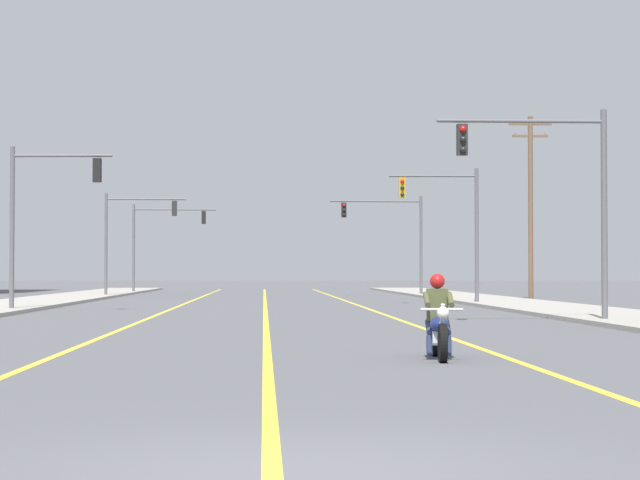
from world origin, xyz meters
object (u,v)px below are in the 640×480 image
utility_pole_right_far (531,201)px  traffic_signal_mid_right (452,216)px  traffic_signal_near_right (556,182)px  traffic_signal_far_right (394,229)px  motorcycle_with_rider (438,325)px  traffic_signal_far_left (158,234)px  traffic_signal_near_left (40,204)px  traffic_signal_mid_left (129,228)px

utility_pole_right_far → traffic_signal_mid_right: bearing=-120.6°
traffic_signal_near_right → traffic_signal_far_right: bearing=90.5°
motorcycle_with_rider → utility_pole_right_far: utility_pole_right_far is taller
traffic_signal_near_right → motorcycle_with_rider: bearing=-111.1°
motorcycle_with_rider → utility_pole_right_far: size_ratio=0.22×
traffic_signal_far_left → utility_pole_right_far: (21.65, -20.86, 1.13)m
motorcycle_with_rider → traffic_signal_far_right: 54.68m
traffic_signal_near_right → traffic_signal_near_left: (-16.81, 11.27, -0.07)m
traffic_signal_mid_right → traffic_signal_far_right: (-0.48, 20.06, 0.10)m
traffic_signal_near_right → utility_pole_right_far: (5.85, 29.89, 1.18)m
traffic_signal_far_right → traffic_signal_far_left: same height
traffic_signal_far_right → utility_pole_right_far: (6.23, -10.34, 1.14)m
traffic_signal_mid_right → utility_pole_right_far: (5.76, 9.72, 1.24)m
traffic_signal_far_right → traffic_signal_far_left: (-15.42, 10.52, 0.00)m
traffic_signal_mid_left → utility_pole_right_far: utility_pole_right_far is taller
traffic_signal_far_right → traffic_signal_near_left: bearing=-119.6°
traffic_signal_near_right → utility_pole_right_far: bearing=78.9°
traffic_signal_near_left → utility_pole_right_far: size_ratio=0.63×
traffic_signal_near_left → traffic_signal_far_right: bearing=60.4°
motorcycle_with_rider → traffic_signal_near_left: (-11.36, 25.37, 3.45)m
motorcycle_with_rider → utility_pole_right_far: 45.66m
traffic_signal_mid_left → traffic_signal_far_right: size_ratio=1.00×
traffic_signal_near_left → utility_pole_right_far: utility_pole_right_far is taller
traffic_signal_far_left → utility_pole_right_far: bearing=-43.9°
traffic_signal_mid_right → traffic_signal_mid_left: (-16.57, 18.41, 0.05)m
traffic_signal_mid_left → utility_pole_right_far: 23.99m
traffic_signal_mid_left → utility_pole_right_far: (22.32, -8.70, 1.19)m
traffic_signal_far_left → traffic_signal_far_right: bearing=-34.3°
traffic_signal_mid_right → traffic_signal_far_left: 34.46m
traffic_signal_near_left → traffic_signal_far_right: same height
traffic_signal_near_left → traffic_signal_mid_right: bearing=27.8°
traffic_signal_mid_right → utility_pole_right_far: utility_pole_right_far is taller
traffic_signal_near_left → traffic_signal_far_right: 33.29m
traffic_signal_far_right → traffic_signal_mid_right: bearing=-88.6°
traffic_signal_near_left → traffic_signal_mid_right: size_ratio=1.00×
traffic_signal_mid_right → traffic_signal_far_left: bearing=117.5°
motorcycle_with_rider → utility_pole_right_far: (11.30, 43.99, 4.70)m
traffic_signal_near_left → traffic_signal_far_left: (1.01, 39.48, 0.12)m
traffic_signal_near_left → traffic_signal_mid_left: (0.34, 27.31, 0.07)m
utility_pole_right_far → motorcycle_with_rider: bearing=-104.4°
traffic_signal_near_right → traffic_signal_near_left: 20.24m
utility_pole_right_far → traffic_signal_far_left: bearing=136.1°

